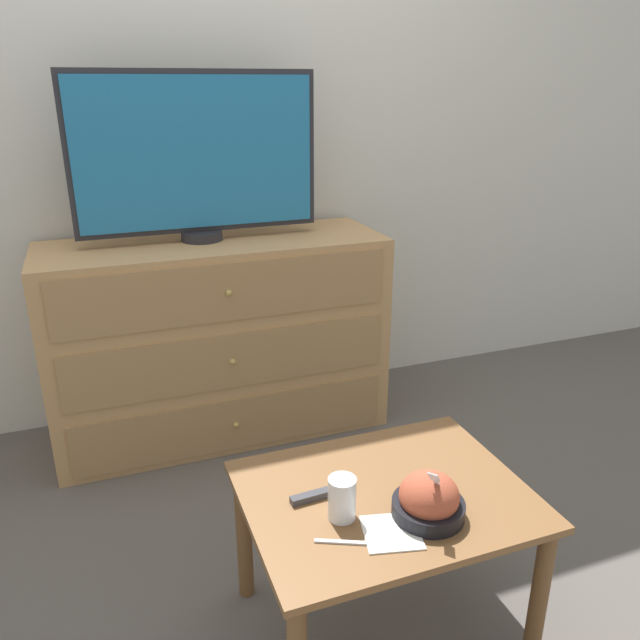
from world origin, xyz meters
The scene contains 10 objects.
ground_plane centered at (0.00, 0.00, 0.00)m, with size 12.00×12.00×0.00m, color #56514C.
wall_back centered at (0.00, 0.03, 1.30)m, with size 12.00×0.05×2.60m.
dresser centered at (0.00, -0.27, 0.41)m, with size 1.34×0.49×0.82m.
tv centered at (-0.04, -0.23, 1.14)m, with size 0.92×0.16×0.62m.
coffee_table centered at (0.17, -1.46, 0.36)m, with size 0.71×0.55×0.43m.
takeout_bowl centered at (0.23, -1.58, 0.48)m, with size 0.17×0.17×0.16m.
drink_cup centered at (0.03, -1.51, 0.48)m, with size 0.07×0.07×0.11m.
napkin centered at (0.12, -1.60, 0.44)m, with size 0.15×0.15×0.00m.
knife centered at (0.02, -1.60, 0.44)m, with size 0.15×0.08×0.01m.
remote_control centered at (0.00, -1.42, 0.44)m, with size 0.13×0.03×0.02m.
Camera 1 is at (-0.44, -2.63, 1.40)m, focal length 35.00 mm.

